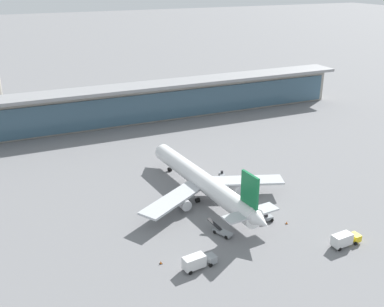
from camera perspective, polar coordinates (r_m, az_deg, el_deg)
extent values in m
plane|color=slate|center=(123.80, 2.42, -4.95)|extent=(1200.00, 1200.00, 0.00)
cylinder|color=white|center=(119.81, 1.22, -3.40)|extent=(9.54, 47.02, 4.93)
cone|color=white|center=(140.31, -4.11, 0.48)|extent=(5.25, 4.90, 4.83)
cone|color=white|center=(101.45, 8.62, -8.43)|extent=(4.95, 5.84, 4.44)
cube|color=black|center=(137.63, -3.61, 0.44)|extent=(3.88, 2.40, 0.60)
cube|color=#B7BABF|center=(112.22, -2.33, -5.78)|extent=(20.95, 15.80, 0.60)
cube|color=#B7BABF|center=(122.36, 6.54, -3.43)|extent=(21.82, 12.48, 0.60)
cylinder|color=silver|center=(113.69, -1.05, -6.35)|extent=(3.06, 3.82, 2.72)
cylinder|color=silver|center=(121.38, 5.66, -4.51)|extent=(3.06, 3.82, 2.72)
cube|color=#14703D|center=(101.62, 7.33, -4.57)|extent=(1.18, 5.98, 7.65)
cube|color=#B7BABF|center=(103.63, 7.46, -7.49)|extent=(13.91, 5.07, 0.43)
cylinder|color=black|center=(118.45, 0.71, -5.93)|extent=(1.13, 1.29, 1.19)
cylinder|color=black|center=(121.00, 2.94, -5.32)|extent=(1.13, 1.29, 1.19)
cylinder|color=black|center=(136.39, -2.84, -2.01)|extent=(1.13, 1.29, 1.19)
cube|color=yellow|center=(108.35, 19.94, -9.94)|extent=(1.96, 2.42, 1.50)
cube|color=black|center=(108.73, 20.25, -9.68)|extent=(0.27, 2.07, 0.70)
cube|color=silver|center=(105.30, 18.45, -10.30)|extent=(4.76, 2.63, 2.50)
cylinder|color=black|center=(108.77, 19.19, -10.16)|extent=(0.92, 0.34, 0.90)
cylinder|color=black|center=(107.63, 20.01, -10.65)|extent=(0.92, 0.34, 0.90)
cylinder|color=black|center=(105.65, 17.37, -10.94)|extent=(0.92, 0.34, 0.90)
cylinder|color=black|center=(104.48, 18.20, -11.45)|extent=(0.92, 0.34, 0.90)
cube|color=gray|center=(104.94, 3.91, -9.90)|extent=(3.59, 5.12, 0.60)
cube|color=black|center=(105.65, 2.88, -8.94)|extent=(2.42, 3.98, 1.72)
cylinder|color=black|center=(105.43, 2.90, -9.90)|extent=(0.62, 0.94, 0.90)
cylinder|color=black|center=(106.53, 3.47, -9.54)|extent=(0.62, 0.94, 0.90)
cylinder|color=black|center=(103.69, 4.36, -10.54)|extent=(0.62, 0.94, 0.90)
cylinder|color=black|center=(104.81, 4.93, -10.17)|extent=(0.62, 0.94, 0.90)
cube|color=gray|center=(95.55, 2.43, -13.12)|extent=(2.06, 2.50, 1.50)
cube|color=black|center=(95.74, 2.84, -12.83)|extent=(0.36, 2.07, 0.70)
cube|color=silver|center=(93.37, 0.27, -13.55)|extent=(4.84, 2.83, 2.50)
cylinder|color=black|center=(96.34, 1.66, -13.32)|extent=(0.93, 0.38, 0.90)
cylinder|color=black|center=(94.91, 2.36, -13.95)|extent=(0.93, 0.38, 0.90)
cylinder|color=black|center=(94.32, -0.88, -14.20)|extent=(0.93, 0.38, 0.90)
cylinder|color=black|center=(92.85, -0.20, -14.86)|extent=(0.93, 0.38, 0.90)
cube|color=gray|center=(132.02, 3.82, -2.74)|extent=(2.41, 3.15, 0.90)
cube|color=black|center=(131.96, 3.81, -2.37)|extent=(0.91, 0.91, 0.70)
cylinder|color=black|center=(131.41, 4.17, -3.09)|extent=(0.59, 0.94, 0.90)
cylinder|color=black|center=(131.25, 3.55, -3.10)|extent=(0.59, 0.94, 0.90)
cylinder|color=black|center=(133.17, 4.07, -2.73)|extent=(0.59, 0.94, 0.90)
cylinder|color=black|center=(133.01, 3.46, -2.74)|extent=(0.59, 0.94, 0.90)
cube|color=gray|center=(111.28, 9.46, -8.07)|extent=(2.86, 1.61, 0.90)
cube|color=black|center=(110.74, 9.36, -7.75)|extent=(0.73, 0.73, 0.70)
cylinder|color=black|center=(112.48, 9.70, -8.00)|extent=(0.91, 0.31, 0.90)
cylinder|color=black|center=(111.45, 10.08, -8.33)|extent=(0.91, 0.31, 0.90)
cylinder|color=black|center=(111.57, 8.83, -8.21)|extent=(0.91, 0.31, 0.90)
cylinder|color=black|center=(110.53, 9.20, -8.55)|extent=(0.91, 0.31, 0.90)
cube|color=#9E998E|center=(180.81, -7.27, 6.13)|extent=(180.00, 8.00, 14.00)
cube|color=#3D5B70|center=(177.06, -6.84, 5.57)|extent=(176.40, 0.50, 11.20)
cube|color=gray|center=(177.03, -7.20, 8.33)|extent=(183.60, 12.80, 1.20)
cone|color=orange|center=(111.39, 11.90, -8.56)|extent=(0.44, 0.44, 0.70)
cube|color=black|center=(111.56, 11.88, -8.71)|extent=(0.62, 0.62, 0.04)
cone|color=orange|center=(96.02, -3.97, -13.58)|extent=(0.44, 0.44, 0.70)
cube|color=black|center=(96.21, -3.97, -13.74)|extent=(0.62, 0.62, 0.04)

